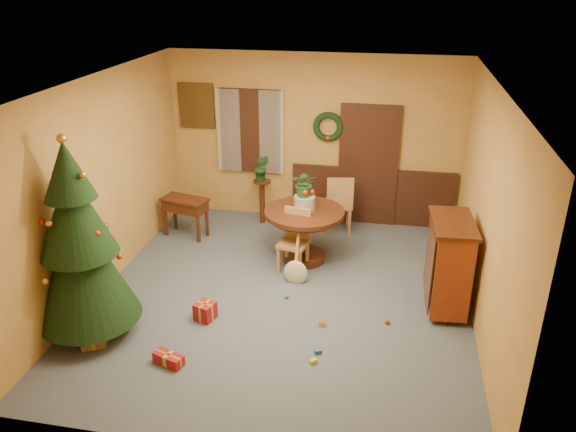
% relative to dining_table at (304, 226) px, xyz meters
% --- Properties ---
extents(room_envelope, '(5.50, 5.50, 5.50)m').
position_rel_dining_table_xyz_m(room_envelope, '(0.09, 1.60, 0.54)').
color(room_envelope, '#3A4355').
rests_on(room_envelope, ground).
extents(dining_table, '(1.20, 1.20, 0.83)m').
position_rel_dining_table_xyz_m(dining_table, '(0.00, 0.00, 0.00)').
color(dining_table, black).
rests_on(dining_table, floor).
extents(urn, '(0.31, 0.31, 0.23)m').
position_rel_dining_table_xyz_m(urn, '(0.00, 0.00, 0.36)').
color(urn, slate).
rests_on(urn, dining_table).
extents(centerpiece_plant, '(0.37, 0.32, 0.41)m').
position_rel_dining_table_xyz_m(centerpiece_plant, '(0.00, 0.00, 0.68)').
color(centerpiece_plant, '#1E4C23').
rests_on(centerpiece_plant, urn).
extents(chair_near, '(0.47, 0.47, 0.94)m').
position_rel_dining_table_xyz_m(chair_near, '(-0.09, -0.28, -0.08)').
color(chair_near, '#AA6B44').
rests_on(chair_near, floor).
extents(chair_far, '(0.51, 0.51, 1.01)m').
position_rel_dining_table_xyz_m(chair_far, '(0.41, 1.12, -0.04)').
color(chair_far, '#AA6B44').
rests_on(chair_far, floor).
extents(guitar, '(0.38, 0.54, 0.77)m').
position_rel_dining_table_xyz_m(guitar, '(-0.00, -0.70, -0.18)').
color(guitar, beige).
rests_on(guitar, floor).
extents(plant_stand, '(0.31, 0.31, 0.79)m').
position_rel_dining_table_xyz_m(plant_stand, '(-0.94, 1.23, -0.09)').
color(plant_stand, black).
rests_on(plant_stand, floor).
extents(stand_plant, '(0.27, 0.22, 0.47)m').
position_rel_dining_table_xyz_m(stand_plant, '(-0.94, 1.23, 0.44)').
color(stand_plant, '#19471E').
rests_on(stand_plant, plant_stand).
extents(christmas_tree, '(1.23, 1.23, 2.53)m').
position_rel_dining_table_xyz_m(christmas_tree, '(-2.27, -2.33, 0.62)').
color(christmas_tree, '#382111').
rests_on(christmas_tree, floor).
extents(writing_desk, '(0.82, 0.54, 0.67)m').
position_rel_dining_table_xyz_m(writing_desk, '(-2.07, 0.48, -0.07)').
color(writing_desk, black).
rests_on(writing_desk, floor).
extents(sideboard, '(0.58, 1.01, 1.26)m').
position_rel_dining_table_xyz_m(sideboard, '(2.03, -0.96, 0.09)').
color(sideboard, '#58160A').
rests_on(sideboard, floor).
extents(gift_a, '(0.39, 0.36, 0.17)m').
position_rel_dining_table_xyz_m(gift_a, '(-2.27, -2.35, -0.49)').
color(gift_a, brown).
rests_on(gift_a, floor).
extents(gift_b, '(0.29, 0.29, 0.23)m').
position_rel_dining_table_xyz_m(gift_b, '(-0.98, -1.82, -0.47)').
color(gift_b, maroon).
rests_on(gift_b, floor).
extents(gift_c, '(0.33, 0.29, 0.15)m').
position_rel_dining_table_xyz_m(gift_c, '(-2.11, -2.61, -0.50)').
color(gift_c, brown).
rests_on(gift_c, floor).
extents(gift_d, '(0.39, 0.26, 0.13)m').
position_rel_dining_table_xyz_m(gift_d, '(-1.11, -2.75, -0.52)').
color(gift_d, maroon).
rests_on(gift_d, floor).
extents(toy_a, '(0.09, 0.08, 0.05)m').
position_rel_dining_table_xyz_m(toy_a, '(0.54, -2.25, -0.55)').
color(toy_a, '#2555A1').
rests_on(toy_a, floor).
extents(toy_b, '(0.06, 0.06, 0.06)m').
position_rel_dining_table_xyz_m(toy_b, '(-0.05, -1.14, -0.55)').
color(toy_b, green).
rests_on(toy_b, floor).
extents(toy_c, '(0.09, 0.09, 0.05)m').
position_rel_dining_table_xyz_m(toy_c, '(0.51, -2.43, -0.55)').
color(toy_c, gold).
rests_on(toy_c, floor).
extents(toy_d, '(0.06, 0.06, 0.06)m').
position_rel_dining_table_xyz_m(toy_d, '(1.32, -1.49, -0.55)').
color(toy_d, red).
rests_on(toy_d, floor).
extents(toy_e, '(0.08, 0.05, 0.05)m').
position_rel_dining_table_xyz_m(toy_e, '(0.52, -1.70, -0.55)').
color(toy_e, orange).
rests_on(toy_e, floor).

